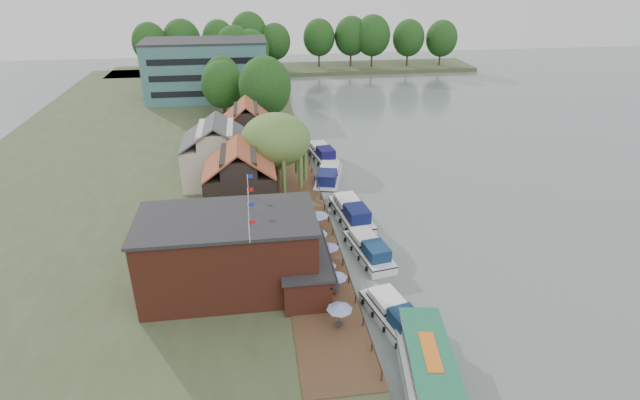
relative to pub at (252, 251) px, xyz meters
name	(u,v)px	position (x,y,z in m)	size (l,w,h in m)	color
ground	(398,276)	(14.00, 1.00, -4.65)	(260.00, 260.00, 0.00)	#566460
land_bank	(144,160)	(-16.00, 36.00, -4.15)	(50.00, 140.00, 1.00)	#384728
quay_deck	(305,224)	(6.00, 11.00, -3.60)	(6.00, 50.00, 0.10)	#47301E
quay_rail	(328,217)	(8.70, 11.50, -3.15)	(0.20, 49.00, 1.00)	black
pub	(252,251)	(0.00, 0.00, 0.00)	(20.00, 11.00, 7.30)	maroon
hotel_block	(207,70)	(-8.00, 71.00, 2.50)	(25.40, 12.40, 12.30)	#38666B
cottage_a	(240,180)	(-1.00, 15.00, 0.60)	(8.60, 7.60, 8.50)	black
cottage_b	(217,151)	(-4.00, 25.00, 0.60)	(9.60, 8.60, 8.50)	beige
cottage_c	(247,129)	(0.00, 34.00, 0.60)	(7.60, 7.60, 8.50)	black
willow	(276,155)	(3.50, 20.00, 1.56)	(8.60, 8.60, 10.43)	#476B2D
umbrella_0	(339,316)	(6.73, -6.96, -2.36)	(2.11, 2.11, 2.38)	navy
umbrella_1	(336,283)	(7.20, -2.54, -2.36)	(2.02, 2.02, 2.38)	navy
umbrella_2	(325,272)	(6.55, -0.68, -2.36)	(1.98, 1.98, 2.38)	navy
umbrella_3	(329,253)	(7.36, 2.52, -2.36)	(2.02, 2.02, 2.38)	navy
umbrella_4	(318,239)	(6.67, 5.29, -2.36)	(2.00, 2.00, 2.38)	#1B4C98
umbrella_5	(318,221)	(7.25, 9.28, -2.36)	(2.38, 2.38, 2.38)	#1B3895
cruiser_0	(395,313)	(11.70, -5.96, -3.48)	(3.13, 9.70, 2.34)	white
cruiser_1	(369,247)	(12.00, 4.96, -3.49)	(3.11, 9.62, 2.32)	white
cruiser_2	(351,210)	(11.78, 13.17, -3.34)	(3.45, 10.67, 2.62)	silver
cruiser_3	(329,176)	(10.76, 23.95, -3.32)	(3.51, 10.85, 2.67)	silver
cruiser_4	(322,152)	(11.25, 33.63, -3.41)	(3.29, 10.18, 2.48)	white
tour_boat	(430,374)	(12.19, -13.24, -3.15)	(3.88, 13.76, 3.00)	silver
swan	(441,381)	(13.28, -12.82, -4.43)	(0.44, 0.44, 0.44)	white
bank_tree_0	(265,96)	(3.28, 44.27, 2.95)	(8.66, 8.66, 13.19)	#143811
bank_tree_1	(223,94)	(-3.93, 49.80, 2.20)	(7.20, 7.20, 11.71)	#143811
bank_tree_2	(223,85)	(-4.24, 58.33, 1.89)	(6.62, 6.62, 11.07)	#143811
bank_tree_3	(234,57)	(-2.27, 79.72, 3.40)	(7.83, 7.83, 14.09)	#143811
bank_tree_4	(251,56)	(1.64, 85.07, 2.65)	(8.59, 8.59, 12.60)	#143811
bank_tree_5	(237,50)	(-1.87, 96.04, 2.46)	(6.89, 6.89, 12.22)	#143811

